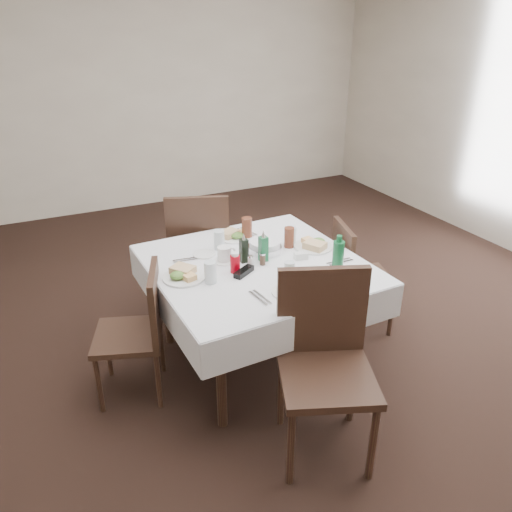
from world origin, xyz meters
The scene contains 33 objects.
ground_plane centered at (0.00, 0.00, 0.00)m, with size 7.00×7.00×0.00m, color black.
room_shell centered at (0.00, 0.00, 1.71)m, with size 6.04×7.04×2.80m.
dining_table centered at (-0.19, -0.08, 0.68)m, with size 1.38×1.38×0.76m.
chair_north centered at (-0.29, 0.76, 0.58)m, with size 0.61×0.61×1.01m.
chair_south centered at (-0.18, -0.89, 0.59)m, with size 0.64×0.64×1.04m.
chair_east centered at (0.65, -0.02, 0.49)m, with size 0.50×0.50×0.86m.
chair_west centered at (-0.97, -0.06, 0.50)m, with size 0.52×0.52×0.87m.
meal_north centered at (-0.16, 0.36, 0.78)m, with size 0.25×0.25×0.05m.
meal_south centered at (-0.17, -0.52, 0.78)m, with size 0.23×0.23×0.05m.
meal_east centered at (0.28, -0.04, 0.78)m, with size 0.27×0.27×0.06m.
meal_west centered at (-0.68, -0.07, 0.78)m, with size 0.26×0.26×0.06m.
side_plate_a centered at (-0.45, 0.19, 0.77)m, with size 0.15×0.15×0.01m.
side_plate_b centered at (0.08, -0.35, 0.77)m, with size 0.15×0.15×0.01m.
water_n centered at (-0.32, 0.23, 0.83)m, with size 0.07×0.07×0.13m.
water_s centered at (-0.10, -0.37, 0.82)m, with size 0.06×0.06×0.12m.
water_e centered at (0.16, 0.09, 0.82)m, with size 0.07×0.07×0.13m.
water_w centered at (-0.55, -0.20, 0.83)m, with size 0.07×0.07×0.14m.
iced_tea_a centered at (-0.07, 0.32, 0.84)m, with size 0.07×0.07×0.16m.
iced_tea_b centered at (0.13, 0.05, 0.83)m, with size 0.07×0.07×0.14m.
bread_basket centered at (-0.06, 0.06, 0.80)m, with size 0.23×0.23×0.08m.
oil_cruet_dark centered at (-0.25, -0.02, 0.85)m, with size 0.05×0.05×0.20m.
oil_cruet_green centered at (-0.13, -0.06, 0.86)m, with size 0.05×0.05×0.22m.
ketchup_bottle centered at (-0.36, -0.13, 0.82)m, with size 0.06×0.06×0.13m.
salt_shaker centered at (-0.24, -0.10, 0.80)m, with size 0.03×0.03×0.08m.
pepper_shaker centered at (-0.16, -0.12, 0.80)m, with size 0.04×0.04×0.08m.
coffee_mug centered at (-0.37, 0.03, 0.81)m, with size 0.16×0.14×0.11m.
sunglasses centered at (-0.33, -0.19, 0.78)m, with size 0.16×0.13×0.03m.
green_bottle centered at (0.19, -0.44, 0.88)m, with size 0.07×0.07×0.27m.
sugar_caddy centered at (0.11, -0.15, 0.79)m, with size 0.10×0.07×0.04m.
cutlery_n centered at (-0.03, 0.41, 0.77)m, with size 0.10×0.20×0.01m.
cutlery_s centered at (-0.37, -0.50, 0.77)m, with size 0.07×0.19×0.01m.
cutlery_e centered at (0.31, -0.31, 0.77)m, with size 0.19×0.05×0.01m.
cutlery_w centered at (-0.59, 0.16, 0.77)m, with size 0.18×0.06×0.01m.
Camera 1 is at (-1.45, -2.70, 2.21)m, focal length 35.00 mm.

